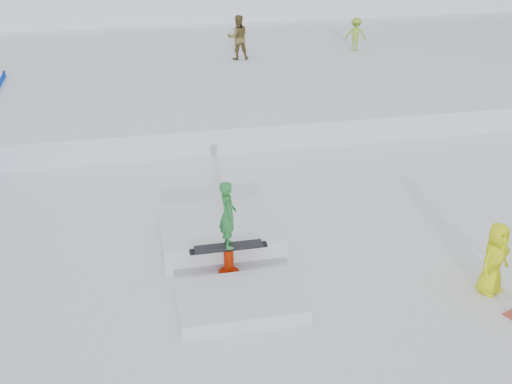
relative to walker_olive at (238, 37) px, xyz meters
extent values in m
plane|color=white|center=(-2.62, -15.33, -1.70)|extent=(120.00, 120.00, 0.00)
cube|color=white|center=(-2.62, 0.67, -1.30)|extent=(50.00, 18.00, 0.80)
cylinder|color=black|center=(-9.12, -1.13, -1.15)|extent=(0.05, 0.05, 1.10)
imported|color=brown|center=(0.00, 0.00, 0.00)|extent=(0.88, 0.69, 1.80)
imported|color=#88B230|center=(5.29, 0.49, -0.20)|extent=(1.04, 0.86, 1.40)
imported|color=#E4F70F|center=(1.94, -16.53, -0.95)|extent=(0.87, 0.75, 1.51)
cube|color=white|center=(-3.02, -13.54, -1.43)|extent=(2.60, 2.20, 0.54)
cube|color=white|center=(-3.02, -16.04, -1.55)|extent=(2.40, 1.60, 0.30)
cylinder|color=red|center=(-3.02, -14.84, -1.67)|extent=(0.44, 0.44, 0.06)
cylinder|color=red|center=(-3.02, -14.84, -1.40)|extent=(0.20, 0.20, 0.60)
cube|color=black|center=(-3.02, -14.84, -1.07)|extent=(1.60, 0.16, 0.06)
cube|color=black|center=(-3.02, -14.84, -1.03)|extent=(1.40, 0.28, 0.03)
imported|color=#248033|center=(-3.02, -14.84, -0.30)|extent=(0.34, 0.52, 1.42)
camera|label=1|loc=(-4.85, -26.00, 5.59)|focal=45.00mm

